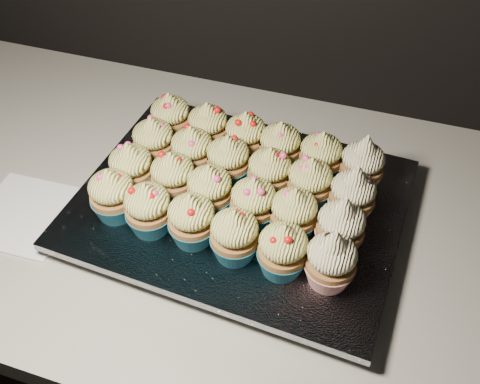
{
  "coord_description": "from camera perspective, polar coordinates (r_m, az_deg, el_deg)",
  "views": [
    {
      "loc": [
        0.29,
        1.19,
        1.49
      ],
      "look_at": [
        0.13,
        1.69,
        0.95
      ],
      "focal_mm": 40.0,
      "sensor_mm": 36.0,
      "label": 1
    }
  ],
  "objects": [
    {
      "name": "cupcake_15",
      "position": [
        0.75,
        3.16,
        2.08
      ],
      "size": [
        0.06,
        0.06,
        0.08
      ],
      "color": "#185F75",
      "rests_on": "foil_lining"
    },
    {
      "name": "cabinet",
      "position": [
        1.21,
        -5.89,
        -15.51
      ],
      "size": [
        2.4,
        0.6,
        0.86
      ],
      "primitive_type": "cube",
      "color": "black",
      "rests_on": "ground"
    },
    {
      "name": "cupcake_22",
      "position": [
        0.78,
        8.57,
        3.73
      ],
      "size": [
        0.06,
        0.06,
        0.08
      ],
      "color": "#185F75",
      "rests_on": "foil_lining"
    },
    {
      "name": "cupcake_14",
      "position": [
        0.76,
        -1.26,
        3.38
      ],
      "size": [
        0.06,
        0.06,
        0.08
      ],
      "color": "#185F75",
      "rests_on": "foil_lining"
    },
    {
      "name": "cupcake_2",
      "position": [
        0.69,
        -5.17,
        -2.96
      ],
      "size": [
        0.06,
        0.06,
        0.08
      ],
      "color": "#185F75",
      "rests_on": "foil_lining"
    },
    {
      "name": "cupcake_17",
      "position": [
        0.73,
        11.89,
        -0.29
      ],
      "size": [
        0.06,
        0.06,
        0.1
      ],
      "color": "#B22218",
      "rests_on": "foil_lining"
    },
    {
      "name": "napkin",
      "position": [
        0.85,
        -21.91,
        -2.26
      ],
      "size": [
        0.15,
        0.15,
        0.0
      ],
      "primitive_type": "cube",
      "rotation": [
        0.0,
        0.0,
        0.04
      ],
      "color": "white",
      "rests_on": "worktop"
    },
    {
      "name": "cupcake_21",
      "position": [
        0.79,
        4.27,
        4.85
      ],
      "size": [
        0.06,
        0.06,
        0.08
      ],
      "color": "#185F75",
      "rests_on": "foil_lining"
    },
    {
      "name": "cupcake_18",
      "position": [
        0.85,
        -7.39,
        7.86
      ],
      "size": [
        0.06,
        0.06,
        0.08
      ],
      "color": "#185F75",
      "rests_on": "foil_lining"
    },
    {
      "name": "cupcake_12",
      "position": [
        0.8,
        -9.17,
        5.29
      ],
      "size": [
        0.06,
        0.06,
        0.08
      ],
      "color": "#185F75",
      "rests_on": "foil_lining"
    },
    {
      "name": "cupcake_6",
      "position": [
        0.77,
        -11.47,
        2.49
      ],
      "size": [
        0.06,
        0.06,
        0.08
      ],
      "color": "#185F75",
      "rests_on": "foil_lining"
    },
    {
      "name": "cupcake_20",
      "position": [
        0.8,
        0.59,
        5.93
      ],
      "size": [
        0.06,
        0.06,
        0.08
      ],
      "color": "#185F75",
      "rests_on": "foil_lining"
    },
    {
      "name": "cupcake_8",
      "position": [
        0.72,
        -3.24,
        0.17
      ],
      "size": [
        0.06,
        0.06,
        0.08
      ],
      "color": "#185F75",
      "rests_on": "foil_lining"
    },
    {
      "name": "cupcake_16",
      "position": [
        0.74,
        7.41,
        0.96
      ],
      "size": [
        0.06,
        0.06,
        0.08
      ],
      "color": "#185F75",
      "rests_on": "foil_lining"
    },
    {
      "name": "cupcake_7",
      "position": [
        0.74,
        -7.15,
        1.56
      ],
      "size": [
        0.06,
        0.06,
        0.08
      ],
      "color": "#185F75",
      "rests_on": "foil_lining"
    },
    {
      "name": "cupcake_23",
      "position": [
        0.77,
        12.88,
        2.87
      ],
      "size": [
        0.06,
        0.06,
        0.1
      ],
      "color": "#B22218",
      "rests_on": "foil_lining"
    },
    {
      "name": "cupcake_10",
      "position": [
        0.7,
        5.72,
        -2.32
      ],
      "size": [
        0.06,
        0.06,
        0.08
      ],
      "color": "#185F75",
      "rests_on": "foil_lining"
    },
    {
      "name": "cupcake_11",
      "position": [
        0.69,
        10.67,
        -3.62
      ],
      "size": [
        0.06,
        0.06,
        0.1
      ],
      "color": "#B22218",
      "rests_on": "foil_lining"
    },
    {
      "name": "cupcake_4",
      "position": [
        0.66,
        4.58,
        -6.19
      ],
      "size": [
        0.06,
        0.06,
        0.08
      ],
      "color": "#185F75",
      "rests_on": "foil_lining"
    },
    {
      "name": "cupcake_3",
      "position": [
        0.67,
        -0.58,
        -4.64
      ],
      "size": [
        0.06,
        0.06,
        0.08
      ],
      "color": "#185F75",
      "rests_on": "foil_lining"
    },
    {
      "name": "cupcake_9",
      "position": [
        0.7,
        1.44,
        -1.21
      ],
      "size": [
        0.06,
        0.06,
        0.08
      ],
      "color": "#185F75",
      "rests_on": "foil_lining"
    },
    {
      "name": "cupcake_0",
      "position": [
        0.74,
        -13.44,
        -0.25
      ],
      "size": [
        0.06,
        0.06,
        0.08
      ],
      "color": "#185F75",
      "rests_on": "foil_lining"
    },
    {
      "name": "foil_lining",
      "position": [
        0.77,
        0.0,
        -1.15
      ],
      "size": [
        0.47,
        0.38,
        0.01
      ],
      "primitive_type": "cube",
      "rotation": [
        0.0,
        0.0,
        -0.06
      ],
      "color": "silver",
      "rests_on": "baking_tray"
    },
    {
      "name": "cupcake_1",
      "position": [
        0.71,
        -9.75,
        -1.76
      ],
      "size": [
        0.06,
        0.06,
        0.08
      ],
      "color": "#185F75",
      "rests_on": "foil_lining"
    },
    {
      "name": "cupcake_19",
      "position": [
        0.82,
        -3.44,
        6.91
      ],
      "size": [
        0.06,
        0.06,
        0.08
      ],
      "color": "#185F75",
      "rests_on": "foil_lining"
    },
    {
      "name": "cupcake_13",
      "position": [
        0.78,
        -5.12,
        4.34
      ],
      "size": [
        0.06,
        0.06,
        0.08
      ],
      "color": "#185F75",
      "rests_on": "foil_lining"
    },
    {
      "name": "baking_tray",
      "position": [
        0.78,
        0.0,
        -2.0
      ],
      "size": [
        0.43,
        0.34,
        0.02
      ],
      "primitive_type": "cube",
      "rotation": [
        0.0,
        0.0,
        -0.06
      ],
      "color": "black",
      "rests_on": "worktop"
    },
    {
      "name": "worktop",
      "position": [
        0.85,
        -8.13,
        -0.68
      ],
      "size": [
        2.44,
        0.64,
        0.04
      ],
      "primitive_type": "cube",
      "color": "beige",
      "rests_on": "cabinet"
    },
    {
      "name": "cupcake_5",
      "position": [
        0.65,
        9.68,
        -7.17
      ],
      "size": [
        0.06,
        0.06,
        0.1
      ],
      "color": "#B22218",
      "rests_on": "foil_lining"
    }
  ]
}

